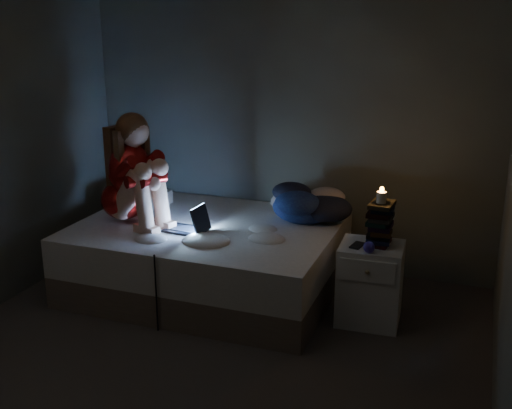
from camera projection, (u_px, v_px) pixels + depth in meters
The scene contains 12 objects.
floor at pixel (195, 366), 4.02m from camera, with size 3.60×3.80×0.02m, color #443A35.
wall_back at pixel (287, 119), 5.35m from camera, with size 3.60×0.02×2.60m, color #444641.
bed at pixel (208, 257), 5.06m from camera, with size 2.02×1.52×0.56m, color #B8B6B1, non-canonical shape.
pillow at pixel (145, 198), 5.48m from camera, with size 0.40×0.28×0.11m, color silver.
woman at pixel (123, 167), 4.91m from camera, with size 0.56×0.37×0.90m, color maroon, non-canonical shape.
laptop at pixel (185, 217), 4.79m from camera, with size 0.32×0.23×0.23m, color black, non-canonical shape.
clothes_pile at pixel (304, 201), 5.04m from camera, with size 0.53×0.43×0.32m, color #14154F, non-canonical shape.
nightstand at pixel (370, 283), 4.52m from camera, with size 0.44×0.39×0.59m, color silver.
book_stack at pixel (380, 224), 4.40m from camera, with size 0.19×0.25×0.30m, color black, non-canonical shape.
candle at pixel (381, 198), 4.35m from camera, with size 0.07×0.07×0.08m, color beige.
phone at pixel (357, 245), 4.42m from camera, with size 0.07×0.14×0.01m, color black.
blue_orb at pixel (368, 247), 4.28m from camera, with size 0.08×0.08×0.08m, color #35258A.
Camera 1 is at (1.60, -3.18, 2.16)m, focal length 43.80 mm.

